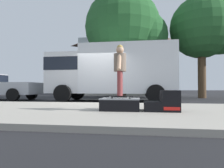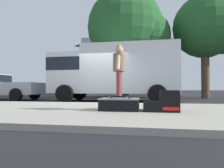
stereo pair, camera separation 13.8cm
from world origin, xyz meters
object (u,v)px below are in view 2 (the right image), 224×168
(skateboard, at_px, (119,96))
(skater_kid, at_px, (119,66))
(street_tree_neighbour, at_px, (129,30))
(kicker_ramp, at_px, (164,102))
(box_truck, at_px, (112,71))
(street_tree_main, at_px, (209,29))
(skate_box, at_px, (120,104))

(skateboard, distance_m, skater_kid, 0.83)
(skater_kid, bearing_deg, street_tree_neighbour, 92.72)
(kicker_ramp, distance_m, box_truck, 6.06)
(kicker_ramp, bearing_deg, street_tree_main, 67.02)
(skate_box, bearing_deg, box_truck, 101.51)
(kicker_ramp, height_order, street_tree_main, street_tree_main)
(skate_box, height_order, street_tree_main, street_tree_main)
(kicker_ramp, bearing_deg, street_tree_neighbour, 99.99)
(street_tree_main, bearing_deg, box_truck, -146.12)
(box_truck, bearing_deg, street_tree_main, 33.88)
(skateboard, height_order, box_truck, box_truck)
(skateboard, xyz_separation_m, street_tree_main, (5.30, 9.75, 4.57))
(skater_kid, xyz_separation_m, street_tree_main, (5.30, 9.75, 3.75))
(box_truck, relative_size, street_tree_neighbour, 0.86)
(kicker_ramp, distance_m, street_tree_main, 11.59)
(skateboard, distance_m, street_tree_main, 12.01)
(skate_box, relative_size, skater_kid, 0.75)
(skater_kid, xyz_separation_m, street_tree_neighbour, (-0.43, 9.08, 3.75))
(kicker_ramp, relative_size, street_tree_neighbour, 0.11)
(skateboard, distance_m, street_tree_neighbour, 10.18)
(street_tree_neighbour, bearing_deg, street_tree_main, 6.75)
(skate_box, height_order, skater_kid, skater_kid)
(skate_box, relative_size, skateboard, 1.30)
(skate_box, height_order, kicker_ramp, kicker_ramp)
(box_truck, height_order, street_tree_neighbour, street_tree_neighbour)
(box_truck, distance_m, street_tree_neighbour, 5.00)
(skate_box, xyz_separation_m, street_tree_main, (5.29, 9.74, 4.78))
(street_tree_main, bearing_deg, kicker_ramp, -112.98)
(box_truck, height_order, street_tree_main, street_tree_main)
(skater_kid, distance_m, street_tree_neighbour, 9.83)
(kicker_ramp, xyz_separation_m, skater_kid, (-1.17, -0.01, 0.98))
(skate_box, relative_size, kicker_ramp, 1.18)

